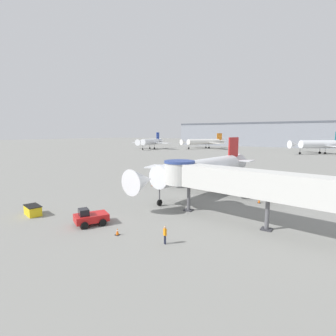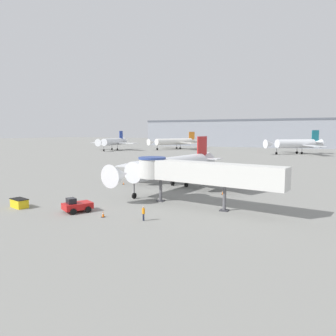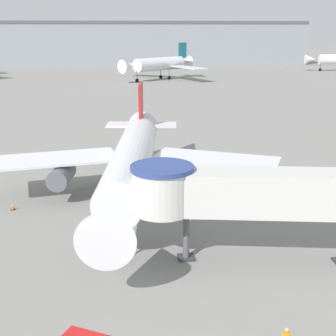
{
  "view_description": "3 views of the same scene",
  "coord_description": "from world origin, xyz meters",
  "px_view_note": "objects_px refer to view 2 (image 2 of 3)",
  "views": [
    {
      "loc": [
        19.82,
        -36.11,
        10.12
      ],
      "look_at": [
        -1.25,
        -3.42,
        4.92
      ],
      "focal_mm": 28.0,
      "sensor_mm": 36.0,
      "label": 1
    },
    {
      "loc": [
        26.08,
        -48.98,
        10.34
      ],
      "look_at": [
        1.16,
        1.68,
        3.98
      ],
      "focal_mm": 35.0,
      "sensor_mm": 36.0,
      "label": 2
    },
    {
      "loc": [
        -0.17,
        -34.73,
        14.8
      ],
      "look_at": [
        3.16,
        -3.0,
        5.33
      ],
      "focal_mm": 50.0,
      "sensor_mm": 36.0,
      "label": 3
    }
  ],
  "objects_px": {
    "traffic_cone_starboard_wing": "(223,192)",
    "background_jet_teal_tail": "(296,144)",
    "service_container_yellow": "(19,203)",
    "background_jet_orange_tail": "(175,142)",
    "main_airplane": "(174,167)",
    "pushback_tug_red": "(77,206)",
    "ground_crew_marshaller": "(143,212)",
    "background_jet_blue_tail": "(113,142)",
    "traffic_cone_port_wing": "(124,183)",
    "traffic_cone_apron_front": "(103,214)",
    "jet_bridge": "(195,172)"
  },
  "relations": [
    {
      "from": "traffic_cone_starboard_wing",
      "to": "background_jet_teal_tail",
      "type": "xyz_separation_m",
      "value": [
        1.94,
        107.47,
        4.37
      ]
    },
    {
      "from": "service_container_yellow",
      "to": "background_jet_orange_tail",
      "type": "bearing_deg",
      "value": 106.62
    },
    {
      "from": "main_airplane",
      "to": "background_jet_orange_tail",
      "type": "bearing_deg",
      "value": 121.5
    },
    {
      "from": "pushback_tug_red",
      "to": "background_jet_orange_tail",
      "type": "relative_size",
      "value": 0.12
    },
    {
      "from": "ground_crew_marshaller",
      "to": "background_jet_blue_tail",
      "type": "relative_size",
      "value": 0.06
    },
    {
      "from": "traffic_cone_port_wing",
      "to": "background_jet_orange_tail",
      "type": "height_order",
      "value": "background_jet_orange_tail"
    },
    {
      "from": "traffic_cone_starboard_wing",
      "to": "background_jet_blue_tail",
      "type": "xyz_separation_m",
      "value": [
        -89.99,
        94.93,
        4.26
      ]
    },
    {
      "from": "main_airplane",
      "to": "traffic_cone_apron_front",
      "type": "distance_m",
      "value": 22.74
    },
    {
      "from": "traffic_cone_port_wing",
      "to": "ground_crew_marshaller",
      "type": "xyz_separation_m",
      "value": [
        16.67,
        -20.73,
        0.7
      ]
    },
    {
      "from": "main_airplane",
      "to": "traffic_cone_port_wing",
      "type": "distance_m",
      "value": 11.01
    },
    {
      "from": "ground_crew_marshaller",
      "to": "background_jet_teal_tail",
      "type": "height_order",
      "value": "background_jet_teal_tail"
    },
    {
      "from": "pushback_tug_red",
      "to": "traffic_cone_apron_front",
      "type": "relative_size",
      "value": 5.72
    },
    {
      "from": "traffic_cone_starboard_wing",
      "to": "main_airplane",
      "type": "bearing_deg",
      "value": 166.91
    },
    {
      "from": "pushback_tug_red",
      "to": "ground_crew_marshaller",
      "type": "relative_size",
      "value": 2.44
    },
    {
      "from": "traffic_cone_apron_front",
      "to": "traffic_cone_starboard_wing",
      "type": "bearing_deg",
      "value": 66.18
    },
    {
      "from": "jet_bridge",
      "to": "pushback_tug_red",
      "type": "bearing_deg",
      "value": -133.01
    },
    {
      "from": "traffic_cone_port_wing",
      "to": "service_container_yellow",
      "type": "bearing_deg",
      "value": -94.69
    },
    {
      "from": "main_airplane",
      "to": "background_jet_orange_tail",
      "type": "height_order",
      "value": "background_jet_orange_tail"
    },
    {
      "from": "traffic_cone_port_wing",
      "to": "background_jet_teal_tail",
      "type": "relative_size",
      "value": 0.02
    },
    {
      "from": "jet_bridge",
      "to": "background_jet_orange_tail",
      "type": "height_order",
      "value": "background_jet_orange_tail"
    },
    {
      "from": "main_airplane",
      "to": "traffic_cone_port_wing",
      "type": "bearing_deg",
      "value": -168.35
    },
    {
      "from": "main_airplane",
      "to": "service_container_yellow",
      "type": "xyz_separation_m",
      "value": [
        -12.19,
        -23.38,
        -3.32
      ]
    },
    {
      "from": "main_airplane",
      "to": "background_jet_blue_tail",
      "type": "xyz_separation_m",
      "value": [
        -79.97,
        92.6,
        0.69
      ]
    },
    {
      "from": "background_jet_orange_tail",
      "to": "traffic_cone_starboard_wing",
      "type": "bearing_deg",
      "value": -36.03
    },
    {
      "from": "service_container_yellow",
      "to": "ground_crew_marshaller",
      "type": "relative_size",
      "value": 1.73
    },
    {
      "from": "pushback_tug_red",
      "to": "ground_crew_marshaller",
      "type": "height_order",
      "value": "pushback_tug_red"
    },
    {
      "from": "jet_bridge",
      "to": "background_jet_orange_tail",
      "type": "xyz_separation_m",
      "value": [
        -63.18,
        129.58,
        -0.41
      ]
    },
    {
      "from": "main_airplane",
      "to": "background_jet_teal_tail",
      "type": "xyz_separation_m",
      "value": [
        11.96,
        105.14,
        0.8
      ]
    },
    {
      "from": "main_airplane",
      "to": "background_jet_blue_tail",
      "type": "bearing_deg",
      "value": 137.54
    },
    {
      "from": "traffic_cone_starboard_wing",
      "to": "jet_bridge",
      "type": "bearing_deg",
      "value": -96.21
    },
    {
      "from": "main_airplane",
      "to": "background_jet_orange_tail",
      "type": "distance_m",
      "value": 129.37
    },
    {
      "from": "jet_bridge",
      "to": "traffic_cone_port_wing",
      "type": "relative_size",
      "value": 35.98
    },
    {
      "from": "ground_crew_marshaller",
      "to": "background_jet_teal_tail",
      "type": "relative_size",
      "value": 0.06
    },
    {
      "from": "service_container_yellow",
      "to": "background_jet_blue_tail",
      "type": "distance_m",
      "value": 134.39
    },
    {
      "from": "background_jet_blue_tail",
      "to": "jet_bridge",
      "type": "bearing_deg",
      "value": -55.3
    },
    {
      "from": "jet_bridge",
      "to": "service_container_yellow",
      "type": "bearing_deg",
      "value": -142.81
    },
    {
      "from": "service_container_yellow",
      "to": "background_jet_blue_tail",
      "type": "relative_size",
      "value": 0.1
    },
    {
      "from": "traffic_cone_starboard_wing",
      "to": "service_container_yellow",
      "type": "bearing_deg",
      "value": -136.55
    },
    {
      "from": "background_jet_teal_tail",
      "to": "background_jet_blue_tail",
      "type": "distance_m",
      "value": 92.78
    },
    {
      "from": "traffic_cone_port_wing",
      "to": "background_jet_orange_tail",
      "type": "xyz_separation_m",
      "value": [
        -43.87,
        118.35,
        4.1
      ]
    },
    {
      "from": "service_container_yellow",
      "to": "jet_bridge",
      "type": "bearing_deg",
      "value": 28.02
    },
    {
      "from": "pushback_tug_red",
      "to": "background_jet_teal_tail",
      "type": "bearing_deg",
      "value": 110.96
    },
    {
      "from": "service_container_yellow",
      "to": "ground_crew_marshaller",
      "type": "xyz_separation_m",
      "value": [
        18.52,
        1.75,
        0.37
      ]
    },
    {
      "from": "jet_bridge",
      "to": "pushback_tug_red",
      "type": "distance_m",
      "value": 16.27
    },
    {
      "from": "traffic_cone_apron_front",
      "to": "ground_crew_marshaller",
      "type": "distance_m",
      "value": 5.27
    },
    {
      "from": "traffic_cone_starboard_wing",
      "to": "background_jet_orange_tail",
      "type": "height_order",
      "value": "background_jet_orange_tail"
    },
    {
      "from": "traffic_cone_port_wing",
      "to": "background_jet_teal_tail",
      "type": "xyz_separation_m",
      "value": [
        22.31,
        106.03,
        4.45
      ]
    },
    {
      "from": "traffic_cone_apron_front",
      "to": "background_jet_blue_tail",
      "type": "distance_m",
      "value": 140.82
    },
    {
      "from": "pushback_tug_red",
      "to": "traffic_cone_starboard_wing",
      "type": "height_order",
      "value": "pushback_tug_red"
    },
    {
      "from": "jet_bridge",
      "to": "traffic_cone_starboard_wing",
      "type": "bearing_deg",
      "value": 92.96
    }
  ]
}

